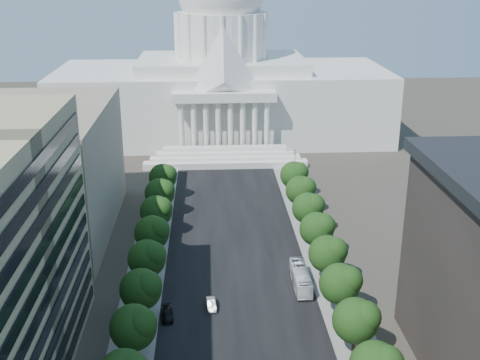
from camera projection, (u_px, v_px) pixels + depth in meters
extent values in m
cube|color=black|center=(234.00, 244.00, 138.60)|extent=(30.00, 260.00, 0.01)
cube|color=gray|center=(151.00, 246.00, 137.61)|extent=(8.00, 260.00, 0.02)
cube|color=gray|center=(315.00, 242.00, 139.59)|extent=(8.00, 260.00, 0.02)
cube|color=white|center=(222.00, 102.00, 223.63)|extent=(120.00, 50.00, 25.00)
cube|color=white|center=(222.00, 63.00, 218.73)|extent=(60.00, 40.00, 4.00)
cube|color=white|center=(224.00, 96.00, 195.56)|extent=(34.00, 8.00, 3.00)
cylinder|color=white|center=(221.00, 35.00, 215.34)|extent=(32.00, 32.00, 16.00)
cube|color=gray|center=(27.00, 173.00, 140.42)|extent=(38.00, 52.00, 30.00)
cylinder|color=#33261C|center=(135.00, 352.00, 97.70)|extent=(0.56, 0.56, 2.94)
sphere|color=black|center=(133.00, 327.00, 96.11)|extent=(7.60, 7.60, 7.60)
sphere|color=black|center=(141.00, 324.00, 95.08)|extent=(5.32, 5.32, 5.32)
cylinder|color=#33261C|center=(142.00, 312.00, 108.98)|extent=(0.56, 0.56, 2.94)
sphere|color=black|center=(141.00, 289.00, 107.39)|extent=(7.60, 7.60, 7.60)
sphere|color=black|center=(147.00, 286.00, 106.36)|extent=(5.32, 5.32, 5.32)
cylinder|color=#33261C|center=(148.00, 279.00, 120.25)|extent=(0.56, 0.56, 2.94)
sphere|color=black|center=(147.00, 258.00, 118.66)|extent=(7.60, 7.60, 7.60)
sphere|color=black|center=(153.00, 255.00, 117.63)|extent=(5.32, 5.32, 5.32)
cylinder|color=#33261C|center=(153.00, 252.00, 131.53)|extent=(0.56, 0.56, 2.94)
sphere|color=black|center=(152.00, 233.00, 129.94)|extent=(7.60, 7.60, 7.60)
sphere|color=black|center=(157.00, 229.00, 128.91)|extent=(5.32, 5.32, 5.32)
cylinder|color=#33261C|center=(157.00, 230.00, 142.80)|extent=(0.56, 0.56, 2.94)
sphere|color=black|center=(156.00, 211.00, 141.21)|extent=(7.60, 7.60, 7.60)
sphere|color=black|center=(161.00, 208.00, 140.18)|extent=(5.32, 5.32, 5.32)
cylinder|color=#33261C|center=(160.00, 210.00, 154.08)|extent=(0.56, 0.56, 2.94)
sphere|color=black|center=(160.00, 193.00, 152.49)|extent=(7.60, 7.60, 7.60)
sphere|color=black|center=(164.00, 190.00, 151.46)|extent=(5.32, 5.32, 5.32)
cylinder|color=#33261C|center=(163.00, 193.00, 165.35)|extent=(0.56, 0.56, 2.94)
sphere|color=black|center=(163.00, 177.00, 163.76)|extent=(7.60, 7.60, 7.60)
sphere|color=black|center=(167.00, 174.00, 162.73)|extent=(5.32, 5.32, 5.32)
cylinder|color=#33261C|center=(353.00, 345.00, 99.58)|extent=(0.56, 0.56, 2.94)
sphere|color=black|center=(355.00, 320.00, 97.99)|extent=(7.60, 7.60, 7.60)
sphere|color=black|center=(365.00, 317.00, 96.96)|extent=(5.32, 5.32, 5.32)
cylinder|color=#33261C|center=(338.00, 306.00, 110.85)|extent=(0.56, 0.56, 2.94)
sphere|color=black|center=(340.00, 284.00, 109.26)|extent=(7.60, 7.60, 7.60)
sphere|color=black|center=(348.00, 280.00, 108.23)|extent=(5.32, 5.32, 5.32)
cylinder|color=#33261C|center=(326.00, 275.00, 122.13)|extent=(0.56, 0.56, 2.94)
sphere|color=black|center=(327.00, 254.00, 120.54)|extent=(7.60, 7.60, 7.60)
sphere|color=black|center=(335.00, 250.00, 119.51)|extent=(5.32, 5.32, 5.32)
cylinder|color=#33261C|center=(316.00, 248.00, 133.40)|extent=(0.56, 0.56, 2.94)
sphere|color=black|center=(317.00, 229.00, 131.81)|extent=(7.60, 7.60, 7.60)
sphere|color=black|center=(324.00, 226.00, 130.78)|extent=(5.32, 5.32, 5.32)
cylinder|color=#33261C|center=(307.00, 226.00, 144.68)|extent=(0.56, 0.56, 2.94)
sphere|color=black|center=(308.00, 208.00, 143.09)|extent=(7.60, 7.60, 7.60)
sphere|color=black|center=(314.00, 205.00, 142.06)|extent=(5.32, 5.32, 5.32)
cylinder|color=#33261C|center=(300.00, 207.00, 155.95)|extent=(0.56, 0.56, 2.94)
sphere|color=black|center=(300.00, 190.00, 154.36)|extent=(7.60, 7.60, 7.60)
sphere|color=black|center=(306.00, 187.00, 153.33)|extent=(5.32, 5.32, 5.32)
cylinder|color=#33261C|center=(293.00, 191.00, 167.23)|extent=(0.56, 0.56, 2.94)
sphere|color=black|center=(294.00, 175.00, 165.64)|extent=(7.60, 7.60, 7.60)
sphere|color=black|center=(299.00, 172.00, 164.61)|extent=(5.32, 5.32, 5.32)
cylinder|color=gray|center=(387.00, 355.00, 84.95)|extent=(2.40, 0.14, 0.14)
sphere|color=gray|center=(379.00, 356.00, 84.93)|extent=(0.44, 0.44, 0.44)
cylinder|color=gray|center=(353.00, 291.00, 109.96)|extent=(0.18, 0.18, 9.00)
cylinder|color=gray|center=(348.00, 271.00, 108.44)|extent=(2.40, 0.14, 0.14)
sphere|color=gray|center=(342.00, 271.00, 108.42)|extent=(0.44, 0.44, 0.44)
cylinder|color=gray|center=(327.00, 234.00, 133.45)|extent=(0.18, 0.18, 9.00)
cylinder|color=gray|center=(322.00, 216.00, 131.93)|extent=(2.40, 0.14, 0.14)
sphere|color=gray|center=(317.00, 217.00, 131.91)|extent=(0.44, 0.44, 0.44)
cylinder|color=gray|center=(308.00, 193.00, 156.94)|extent=(0.18, 0.18, 9.00)
cylinder|color=gray|center=(304.00, 178.00, 155.42)|extent=(2.40, 0.14, 0.14)
sphere|color=gray|center=(300.00, 178.00, 155.40)|extent=(0.44, 0.44, 0.44)
cylinder|color=gray|center=(295.00, 164.00, 180.43)|extent=(0.18, 0.18, 9.00)
cylinder|color=gray|center=(291.00, 150.00, 178.91)|extent=(2.40, 0.14, 0.14)
sphere|color=gray|center=(288.00, 150.00, 178.89)|extent=(0.44, 0.44, 0.44)
imported|color=#B0B3B8|center=(211.00, 304.00, 112.79)|extent=(2.00, 4.75, 1.53)
imported|color=black|center=(167.00, 314.00, 109.55)|extent=(2.69, 5.43, 1.52)
imported|color=white|center=(301.00, 278.00, 120.29)|extent=(3.02, 12.84, 3.57)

